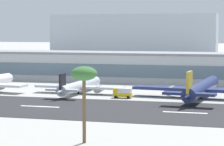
# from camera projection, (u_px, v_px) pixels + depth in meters

# --- Properties ---
(ground_plane) EXTENTS (1400.00, 1400.00, 0.00)m
(ground_plane) POSITION_uv_depth(u_px,v_px,m) (42.00, 108.00, 145.92)
(ground_plane) COLOR #9E9E99
(runway_strip) EXTENTS (800.00, 37.93, 0.08)m
(runway_strip) POSITION_uv_depth(u_px,v_px,m) (44.00, 107.00, 147.47)
(runway_strip) COLOR #262628
(runway_strip) RESTS_ON ground_plane
(runway_centreline_dash_4) EXTENTS (12.00, 1.20, 0.01)m
(runway_centreline_dash_4) POSITION_uv_depth(u_px,v_px,m) (40.00, 106.00, 147.78)
(runway_centreline_dash_4) COLOR white
(runway_centreline_dash_4) RESTS_ON runway_strip
(runway_centreline_dash_5) EXTENTS (12.00, 1.20, 0.01)m
(runway_centreline_dash_5) POSITION_uv_depth(u_px,v_px,m) (185.00, 113.00, 137.02)
(runway_centreline_dash_5) COLOR white
(runway_centreline_dash_5) RESTS_ON runway_strip
(terminal_building) EXTENTS (206.49, 21.10, 12.52)m
(terminal_building) POSITION_uv_depth(u_px,v_px,m) (120.00, 66.00, 222.35)
(terminal_building) COLOR #B7BABC
(terminal_building) RESTS_ON ground_plane
(distant_hotel_block) EXTENTS (118.29, 28.36, 33.05)m
(distant_hotel_block) POSITION_uv_depth(u_px,v_px,m) (134.00, 37.00, 368.67)
(distant_hotel_block) COLOR #A8B2BC
(distant_hotel_block) RESTS_ON ground_plane
(airliner_black_tail_gate_1) EXTENTS (31.89, 39.59, 8.26)m
(airliner_black_tail_gate_1) POSITION_uv_depth(u_px,v_px,m) (79.00, 86.00, 177.11)
(airliner_black_tail_gate_1) COLOR silver
(airliner_black_tail_gate_1) RESTS_ON ground_plane
(airliner_gold_tail_gate_2) EXTENTS (45.33, 49.31, 10.30)m
(airliner_gold_tail_gate_2) POSITION_uv_depth(u_px,v_px,m) (201.00, 89.00, 164.13)
(airliner_gold_tail_gate_2) COLOR navy
(airliner_gold_tail_gate_2) RESTS_ON ground_plane
(service_box_truck_0) EXTENTS (6.05, 2.78, 3.25)m
(service_box_truck_0) POSITION_uv_depth(u_px,v_px,m) (123.00, 93.00, 166.54)
(service_box_truck_0) COLOR gold
(service_box_truck_0) RESTS_ON ground_plane
(palm_tree_1) EXTENTS (5.15, 5.15, 15.16)m
(palm_tree_1) POSITION_uv_depth(u_px,v_px,m) (84.00, 76.00, 99.70)
(palm_tree_1) COLOR brown
(palm_tree_1) RESTS_ON ground_plane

